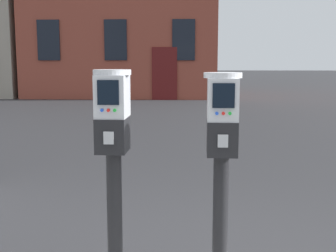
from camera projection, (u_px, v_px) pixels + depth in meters
parking_meter_near_kerb at (113, 141)px, 2.53m from camera, size 0.22×0.26×1.32m
parking_meter_twin_adjacent at (222, 144)px, 2.50m from camera, size 0.22×0.26×1.31m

